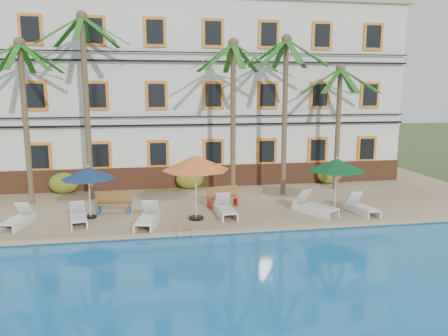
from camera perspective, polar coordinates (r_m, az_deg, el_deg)
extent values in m
plane|color=#384C23|center=(17.47, -2.95, -8.35)|extent=(100.00, 100.00, 0.00)
cube|color=tan|center=(22.21, -4.47, -3.96)|extent=(30.00, 12.00, 0.25)
cube|color=#1668AB|center=(11.08, 1.53, -19.34)|extent=(26.00, 12.00, 0.20)
cube|color=tan|center=(16.53, -2.59, -8.42)|extent=(30.00, 0.35, 0.06)
cube|color=silver|center=(26.52, -5.62, 9.52)|extent=(25.00, 6.00, 10.00)
cube|color=brown|center=(23.94, -4.92, -1.15)|extent=(25.00, 0.12, 1.20)
cube|color=tan|center=(26.94, -5.82, 20.43)|extent=(25.40, 6.40, 0.25)
cube|color=orange|center=(24.31, -22.88, 1.36)|extent=(1.15, 0.10, 1.50)
cube|color=black|center=(24.26, -22.90, 1.34)|extent=(0.85, 0.04, 1.20)
cube|color=orange|center=(23.79, -15.83, 1.60)|extent=(1.15, 0.10, 1.50)
cube|color=black|center=(23.74, -15.84, 1.59)|extent=(0.85, 0.04, 1.20)
cube|color=orange|center=(23.65, -8.59, 1.83)|extent=(1.15, 0.10, 1.50)
cube|color=black|center=(23.60, -8.59, 1.81)|extent=(0.85, 0.04, 1.20)
cube|color=orange|center=(23.89, -1.38, 2.03)|extent=(1.15, 0.10, 1.50)
cube|color=black|center=(23.84, -1.36, 2.01)|extent=(0.85, 0.04, 1.20)
cube|color=orange|center=(24.50, 5.59, 2.19)|extent=(1.15, 0.10, 1.50)
cube|color=black|center=(24.45, 5.62, 2.17)|extent=(0.85, 0.04, 1.20)
cube|color=orange|center=(25.44, 12.13, 2.31)|extent=(1.15, 0.10, 1.50)
cube|color=black|center=(25.40, 12.17, 2.29)|extent=(0.85, 0.04, 1.20)
cube|color=orange|center=(26.70, 18.13, 2.39)|extent=(1.15, 0.10, 1.50)
cube|color=black|center=(26.65, 18.18, 2.37)|extent=(0.85, 0.04, 1.20)
cube|color=orange|center=(24.07, -23.39, 8.67)|extent=(1.15, 0.10, 1.50)
cube|color=black|center=(24.02, -23.42, 8.66)|extent=(0.85, 0.04, 1.20)
cube|color=orange|center=(23.55, -16.20, 9.08)|extent=(1.15, 0.10, 1.50)
cube|color=black|center=(23.50, -16.22, 9.08)|extent=(0.85, 0.04, 1.20)
cube|color=orange|center=(23.41, -8.79, 9.36)|extent=(1.15, 0.10, 1.50)
cube|color=black|center=(23.36, -8.79, 9.36)|extent=(0.85, 0.04, 1.20)
cube|color=orange|center=(23.65, -1.41, 9.48)|extent=(1.15, 0.10, 1.50)
cube|color=black|center=(23.60, -1.39, 9.48)|extent=(0.85, 0.04, 1.20)
cube|color=orange|center=(24.26, 5.72, 9.45)|extent=(1.15, 0.10, 1.50)
cube|color=black|center=(24.21, 5.75, 9.45)|extent=(0.85, 0.04, 1.20)
cube|color=orange|center=(25.21, 12.40, 9.30)|extent=(1.15, 0.10, 1.50)
cube|color=black|center=(25.17, 12.44, 9.30)|extent=(0.85, 0.04, 1.20)
cube|color=orange|center=(26.48, 18.51, 9.05)|extent=(1.15, 0.10, 1.50)
cube|color=black|center=(26.43, 18.56, 9.04)|extent=(0.85, 0.04, 1.20)
cube|color=orange|center=(24.24, -23.95, 16.23)|extent=(1.15, 0.10, 1.50)
cube|color=black|center=(24.19, -23.98, 16.25)|extent=(0.85, 0.04, 1.20)
cube|color=orange|center=(23.72, -16.61, 16.82)|extent=(1.15, 0.10, 1.50)
cube|color=black|center=(23.67, -16.62, 16.84)|extent=(0.85, 0.04, 1.20)
cube|color=orange|center=(23.58, -9.02, 17.15)|extent=(1.15, 0.10, 1.50)
cube|color=black|center=(23.53, -9.02, 17.17)|extent=(0.85, 0.04, 1.20)
cube|color=orange|center=(23.82, -1.44, 17.20)|extent=(1.15, 0.10, 1.50)
cube|color=black|center=(23.77, -1.43, 17.22)|extent=(0.85, 0.04, 1.20)
cube|color=orange|center=(24.43, 5.86, 16.98)|extent=(1.15, 0.10, 1.50)
cube|color=black|center=(24.38, 5.89, 16.99)|extent=(0.85, 0.04, 1.20)
cube|color=orange|center=(25.38, 12.69, 16.54)|extent=(1.15, 0.10, 1.50)
cube|color=black|center=(25.33, 12.73, 16.55)|extent=(0.85, 0.04, 1.20)
cube|color=orange|center=(26.63, 18.91, 15.94)|extent=(1.15, 0.10, 1.50)
cube|color=black|center=(26.59, 18.97, 15.94)|extent=(0.85, 0.04, 1.20)
cube|color=black|center=(23.40, -4.99, 5.64)|extent=(25.00, 0.08, 0.10)
cube|color=black|center=(23.37, -5.01, 6.74)|extent=(25.00, 0.08, 0.06)
cube|color=black|center=(23.37, -5.12, 13.73)|extent=(25.00, 0.08, 0.10)
cube|color=black|center=(23.40, -5.14, 14.83)|extent=(25.00, 0.08, 0.06)
cylinder|color=brown|center=(22.12, -24.45, 5.09)|extent=(0.26, 0.26, 7.36)
sphere|color=brown|center=(22.15, -25.18, 14.60)|extent=(0.50, 0.50, 0.50)
cube|color=#1B5F16|center=(23.14, -24.34, 12.86)|extent=(0.28, 2.17, 1.29)
cube|color=#1B5F16|center=(23.04, -26.42, 12.72)|extent=(1.73, 1.73, 1.29)
cube|color=#1B5F16|center=(21.06, -25.83, 13.09)|extent=(0.28, 2.17, 1.29)
cube|color=#1B5F16|center=(21.18, -23.56, 13.24)|extent=(1.73, 1.73, 1.29)
cube|color=#1B5F16|center=(21.85, -22.26, 13.21)|extent=(2.17, 0.28, 1.29)
cube|color=#1B5F16|center=(22.66, -22.63, 13.05)|extent=(1.73, 1.73, 1.29)
cylinder|color=brown|center=(21.91, -17.47, 7.16)|extent=(0.26, 0.26, 8.63)
sphere|color=brown|center=(22.14, -18.10, 18.36)|extent=(0.50, 0.50, 0.50)
cube|color=#1B5F16|center=(23.11, -17.61, 16.44)|extent=(0.28, 2.17, 1.29)
cube|color=#1B5F16|center=(22.91, -19.69, 16.38)|extent=(1.73, 1.73, 1.29)
cube|color=#1B5F16|center=(22.22, -20.87, 16.52)|extent=(2.17, 0.28, 1.29)
cube|color=#1B5F16|center=(21.42, -20.41, 16.80)|extent=(1.73, 1.73, 1.29)
cube|color=#1B5F16|center=(20.99, -18.44, 17.06)|extent=(0.28, 2.17, 1.29)
cube|color=#1B5F16|center=(21.21, -16.18, 17.10)|extent=(1.73, 1.73, 1.29)
cube|color=#1B5F16|center=(21.94, -15.10, 16.92)|extent=(2.17, 0.28, 1.29)
cube|color=#1B5F16|center=(22.72, -15.74, 16.64)|extent=(1.73, 1.73, 1.29)
cylinder|color=brown|center=(21.16, 1.18, 5.92)|extent=(0.26, 0.26, 7.44)
sphere|color=brown|center=(21.20, 1.22, 15.99)|extent=(0.50, 0.50, 0.50)
cube|color=#1B5F16|center=(22.21, 0.68, 14.09)|extent=(0.28, 2.17, 1.29)
cube|color=#1B5F16|center=(21.77, -1.20, 14.17)|extent=(1.73, 1.73, 1.29)
cube|color=#1B5F16|center=(20.97, -1.77, 14.31)|extent=(2.17, 0.28, 1.29)
cube|color=#1B5F16|center=(20.27, -0.55, 14.46)|extent=(1.73, 1.73, 1.29)
cube|color=#1B5F16|center=(20.10, 1.81, 14.49)|extent=(0.28, 2.17, 1.29)
cube|color=#1B5F16|center=(20.56, 3.78, 14.38)|extent=(1.73, 1.73, 1.29)
cube|color=#1B5F16|center=(21.38, 4.14, 14.22)|extent=(2.17, 0.28, 1.29)
cube|color=#1B5F16|center=(22.05, 2.84, 14.11)|extent=(1.73, 1.73, 1.29)
cylinder|color=brown|center=(22.03, 7.92, 6.32)|extent=(0.26, 0.26, 7.69)
sphere|color=brown|center=(22.10, 8.18, 16.32)|extent=(0.50, 0.50, 0.50)
cube|color=#1B5F16|center=(23.07, 7.30, 14.50)|extent=(0.28, 2.17, 1.29)
cube|color=#1B5F16|center=(22.56, 5.62, 14.63)|extent=(1.73, 1.73, 1.29)
cube|color=#1B5F16|center=(21.75, 5.34, 14.80)|extent=(2.17, 0.28, 1.29)
cube|color=#1B5F16|center=(21.10, 6.74, 14.91)|extent=(1.73, 1.73, 1.29)
cube|color=#1B5F16|center=(21.02, 9.05, 14.87)|extent=(0.28, 2.17, 1.29)
cube|color=#1B5F16|center=(21.57, 10.76, 14.70)|extent=(1.73, 1.73, 1.29)
cube|color=#1B5F16|center=(22.39, 10.85, 14.53)|extent=(2.17, 0.28, 1.29)
cube|color=#1B5F16|center=(23.00, 9.41, 14.46)|extent=(1.73, 1.73, 1.29)
cylinder|color=brown|center=(24.00, 14.64, 4.84)|extent=(0.26, 0.26, 6.38)
sphere|color=brown|center=(23.93, 15.00, 12.47)|extent=(0.50, 0.50, 0.50)
cube|color=#1B5F16|center=(24.90, 13.89, 10.95)|extent=(0.28, 2.17, 1.29)
cube|color=#1B5F16|center=(24.31, 12.51, 11.03)|extent=(1.73, 1.73, 1.29)
cube|color=#1B5F16|center=(23.49, 12.49, 11.07)|extent=(2.17, 0.28, 1.29)
cube|color=#1B5F16|center=(22.91, 13.96, 11.04)|extent=(1.73, 1.73, 1.29)
cube|color=#1B5F16|center=(22.93, 16.05, 10.94)|extent=(0.28, 2.17, 1.29)
cube|color=#1B5F16|center=(23.55, 17.42, 10.84)|extent=(1.73, 1.73, 1.29)
cube|color=#1B5F16|center=(24.37, 17.27, 10.82)|extent=(2.17, 0.28, 1.29)
cube|color=#1B5F16|center=(24.92, 15.81, 10.87)|extent=(1.73, 1.73, 1.29)
ellipsoid|color=#205317|center=(23.96, -20.18, -1.86)|extent=(1.50, 0.90, 1.10)
ellipsoid|color=#205317|center=(23.63, -4.49, -1.42)|extent=(1.50, 0.90, 1.10)
ellipsoid|color=#205317|center=(25.58, 13.63, -0.78)|extent=(1.50, 0.90, 1.10)
cylinder|color=black|center=(19.28, -17.00, -6.11)|extent=(0.50, 0.50, 0.07)
cylinder|color=silver|center=(19.02, -17.16, -3.11)|extent=(0.06, 0.06, 2.14)
cone|color=navy|center=(18.85, -17.30, -0.60)|extent=(2.23, 2.23, 0.49)
sphere|color=silver|center=(18.81, -17.34, 0.20)|extent=(0.10, 0.10, 0.10)
cylinder|color=black|center=(18.29, -3.64, -6.53)|extent=(0.62, 0.62, 0.09)
cylinder|color=silver|center=(17.96, -3.69, -2.60)|extent=(0.06, 0.06, 2.66)
cone|color=orange|center=(17.76, -3.73, 0.72)|extent=(2.77, 2.77, 0.61)
sphere|color=silver|center=(17.71, -3.74, 1.78)|extent=(0.10, 0.10, 0.10)
cylinder|color=black|center=(19.90, 14.23, -5.45)|extent=(0.55, 0.55, 0.08)
cylinder|color=silver|center=(19.63, 14.37, -2.26)|extent=(0.06, 0.06, 2.35)
cone|color=#0B451C|center=(19.46, 14.50, 0.42)|extent=(2.45, 2.45, 0.54)
sphere|color=silver|center=(19.41, 14.53, 1.27)|extent=(0.10, 0.10, 0.10)
cube|color=white|center=(18.88, -25.76, -6.19)|extent=(0.83, 1.34, 0.06)
cube|color=white|center=(19.56, -24.62, -4.88)|extent=(0.66, 0.57, 0.62)
cube|color=white|center=(19.26, -26.14, -6.41)|extent=(0.43, 1.75, 0.29)
cube|color=white|center=(18.99, -24.61, -6.52)|extent=(0.43, 1.75, 0.29)
cube|color=white|center=(18.30, -18.48, -6.20)|extent=(0.80, 1.32, 0.06)
cube|color=white|center=(19.07, -18.62, -4.86)|extent=(0.65, 0.56, 0.62)
cube|color=white|center=(18.57, -19.36, -6.53)|extent=(0.39, 1.74, 0.29)
cube|color=white|center=(18.58, -17.59, -6.42)|extent=(0.39, 1.74, 0.29)
cube|color=white|center=(17.25, -10.16, -6.69)|extent=(0.91, 1.49, 0.06)
cube|color=white|center=(18.08, -9.54, -5.07)|extent=(0.73, 0.63, 0.69)
cube|color=white|center=(17.62, -10.99, -6.97)|extent=(0.47, 1.95, 0.32)
cube|color=white|center=(17.48, -8.92, -7.04)|extent=(0.47, 1.95, 0.32)
cube|color=white|center=(18.38, 0.39, -5.50)|extent=(0.68, 1.37, 0.06)
cube|color=white|center=(19.19, -0.22, -4.08)|extent=(0.64, 0.52, 0.67)
cube|color=white|center=(18.61, -0.72, -5.86)|extent=(0.15, 1.91, 0.31)
cube|color=white|center=(18.73, 1.14, -5.75)|extent=(0.15, 1.91, 0.31)
cube|color=white|center=(19.19, 12.48, -4.99)|extent=(1.29, 1.57, 0.07)
cube|color=white|center=(19.73, 10.23, -3.74)|extent=(0.83, 0.79, 0.71)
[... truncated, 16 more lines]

